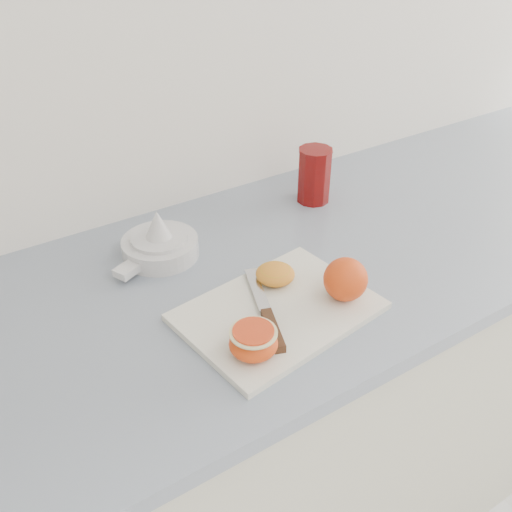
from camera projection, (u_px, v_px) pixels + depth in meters
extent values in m
cube|color=beige|center=(295.00, 411.00, 1.36)|extent=(2.48, 0.60, 0.86)
cube|color=gray|center=(304.00, 257.00, 1.11)|extent=(2.55, 0.64, 0.03)
cube|color=silver|center=(278.00, 311.00, 0.94)|extent=(0.34, 0.26, 0.01)
sphere|color=#DD4312|center=(345.00, 279.00, 0.94)|extent=(0.07, 0.07, 0.07)
ellipsoid|color=#DD4312|center=(253.00, 343.00, 0.84)|extent=(0.07, 0.07, 0.04)
cylinder|color=beige|center=(253.00, 333.00, 0.83)|extent=(0.07, 0.07, 0.00)
cylinder|color=#E7491D|center=(253.00, 331.00, 0.83)|extent=(0.06, 0.06, 0.00)
ellipsoid|color=orange|center=(275.00, 274.00, 0.99)|extent=(0.07, 0.07, 0.03)
cylinder|color=#C68E1E|center=(275.00, 270.00, 0.99)|extent=(0.05, 0.05, 0.00)
cube|color=#45291A|center=(273.00, 330.00, 0.88)|extent=(0.05, 0.09, 0.01)
cube|color=#B7B7BC|center=(257.00, 289.00, 0.97)|extent=(0.06, 0.12, 0.00)
cylinder|color=#B7B7BC|center=(273.00, 330.00, 0.88)|extent=(0.01, 0.01, 0.01)
cylinder|color=white|center=(160.00, 248.00, 1.08)|extent=(0.14, 0.14, 0.04)
cylinder|color=white|center=(159.00, 238.00, 1.07)|extent=(0.11, 0.11, 0.01)
cone|color=white|center=(158.00, 224.00, 1.05)|extent=(0.05, 0.05, 0.05)
cube|color=white|center=(128.00, 270.00, 1.02)|extent=(0.05, 0.05, 0.01)
ellipsoid|color=#E03701|center=(166.00, 234.00, 1.07)|extent=(0.01, 0.01, 0.00)
ellipsoid|color=#E03701|center=(149.00, 237.00, 1.06)|extent=(0.01, 0.01, 0.00)
ellipsoid|color=#E03701|center=(164.00, 238.00, 1.05)|extent=(0.01, 0.01, 0.00)
ellipsoid|color=#E03701|center=(162.00, 230.00, 1.08)|extent=(0.01, 0.01, 0.00)
cylinder|color=#6C0A09|center=(314.00, 176.00, 1.24)|extent=(0.07, 0.07, 0.12)
cylinder|color=orange|center=(313.00, 195.00, 1.26)|extent=(0.06, 0.06, 0.02)
cylinder|color=#6C0A09|center=(316.00, 150.00, 1.20)|extent=(0.07, 0.07, 0.00)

